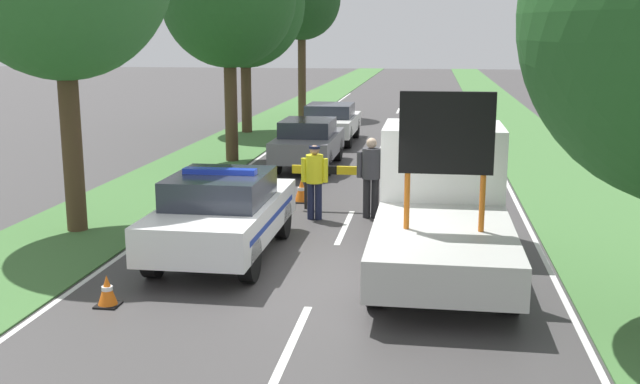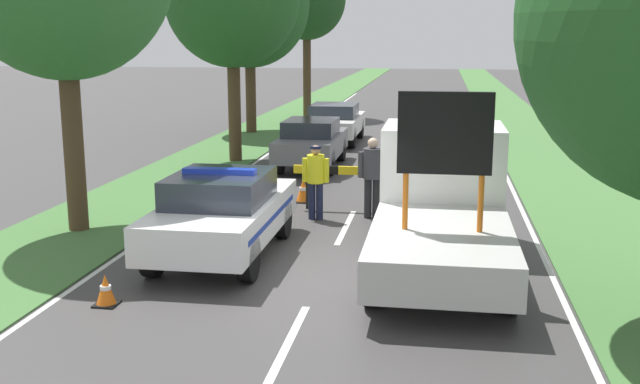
{
  "view_description": "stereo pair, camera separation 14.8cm",
  "coord_description": "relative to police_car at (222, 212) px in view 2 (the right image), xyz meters",
  "views": [
    {
      "loc": [
        1.74,
        -11.93,
        4.03
      ],
      "look_at": [
        -0.3,
        1.84,
        1.1
      ],
      "focal_mm": 42.0,
      "sensor_mm": 36.0,
      "label": 1
    },
    {
      "loc": [
        1.89,
        -11.91,
        4.03
      ],
      "look_at": [
        -0.3,
        1.84,
        1.1
      ],
      "focal_mm": 42.0,
      "sensor_mm": 36.0,
      "label": 2
    }
  ],
  "objects": [
    {
      "name": "road_barrier",
      "position": [
        2.15,
        4.01,
        0.04
      ],
      "size": [
        3.17,
        0.08,
        1.04
      ],
      "rotation": [
        0.0,
        0.0,
        0.06
      ],
      "color": "black",
      "rests_on": "ground"
    },
    {
      "name": "grass_verge_left",
      "position": [
        -3.53,
        18.96,
        -0.81
      ],
      "size": [
        3.07,
        120.0,
        0.03
      ],
      "color": "#427038",
      "rests_on": "ground"
    },
    {
      "name": "police_car",
      "position": [
        0.0,
        0.0,
        0.0
      ],
      "size": [
        1.92,
        4.55,
        1.67
      ],
      "rotation": [
        0.0,
        0.0,
        0.06
      ],
      "color": "white",
      "rests_on": "ground"
    },
    {
      "name": "grass_verge_right",
      "position": [
        7.52,
        18.96,
        -0.81
      ],
      "size": [
        3.07,
        120.0,
        0.03
      ],
      "color": "#427038",
      "rests_on": "ground"
    },
    {
      "name": "police_officer",
      "position": [
        1.24,
        3.03,
        0.16
      ],
      "size": [
        0.6,
        0.38,
        1.67
      ],
      "rotation": [
        0.0,
        0.0,
        3.19
      ],
      "color": "#191E38",
      "rests_on": "ground"
    },
    {
      "name": "queued_car_suv_grey",
      "position": [
        0.03,
        9.61,
        -0.04
      ],
      "size": [
        1.74,
        4.25,
        1.49
      ],
      "rotation": [
        0.0,
        0.0,
        3.14
      ],
      "color": "slate",
      "rests_on": "ground"
    },
    {
      "name": "roadside_tree_near_left",
      "position": [
        -3.88,
        17.48,
        4.43
      ],
      "size": [
        4.92,
        4.92,
        7.85
      ],
      "color": "#4C3823",
      "rests_on": "ground"
    },
    {
      "name": "lane_markings",
      "position": [
        1.99,
        10.33,
        -0.82
      ],
      "size": [
        7.88,
        57.44,
        0.01
      ],
      "color": "silver",
      "rests_on": "ground"
    },
    {
      "name": "ground_plane",
      "position": [
        1.99,
        -1.04,
        -0.83
      ],
      "size": [
        160.0,
        160.0,
        0.0
      ],
      "primitive_type": "plane",
      "color": "#3D3A3A"
    },
    {
      "name": "traffic_cone_centre_front",
      "position": [
        -1.02,
        -2.82,
        -0.59
      ],
      "size": [
        0.35,
        0.35,
        0.49
      ],
      "color": "black",
      "rests_on": "ground"
    },
    {
      "name": "pedestrian_civilian",
      "position": [
        2.47,
        3.35,
        0.24
      ],
      "size": [
        0.65,
        0.41,
        1.81
      ],
      "rotation": [
        0.0,
        0.0,
        0.31
      ],
      "color": "#232326",
      "rests_on": "ground"
    },
    {
      "name": "traffic_cone_near_police",
      "position": [
        3.6,
        3.53,
        -0.47
      ],
      "size": [
        0.52,
        0.52,
        0.71
      ],
      "color": "black",
      "rests_on": "ground"
    },
    {
      "name": "work_truck",
      "position": [
        3.99,
        0.31,
        0.3
      ],
      "size": [
        2.25,
        5.75,
        3.19
      ],
      "rotation": [
        0.0,
        0.0,
        3.2
      ],
      "color": "white",
      "rests_on": "ground"
    },
    {
      "name": "queued_car_van_white",
      "position": [
        -0.03,
        15.13,
        -0.03
      ],
      "size": [
        1.9,
        4.48,
        1.48
      ],
      "rotation": [
        0.0,
        0.0,
        3.14
      ],
      "color": "silver",
      "rests_on": "ground"
    },
    {
      "name": "traffic_cone_near_truck",
      "position": [
        0.66,
        4.71,
        -0.54
      ],
      "size": [
        0.42,
        0.42,
        0.58
      ],
      "color": "black",
      "rests_on": "ground"
    }
  ]
}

